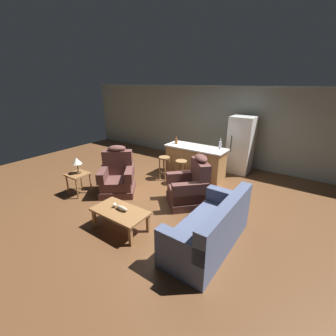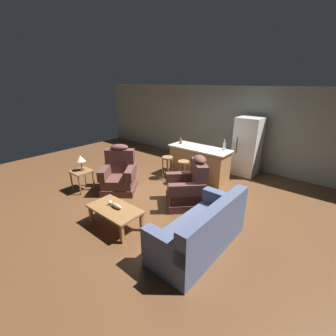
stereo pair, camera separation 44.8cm
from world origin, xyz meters
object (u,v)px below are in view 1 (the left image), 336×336
at_px(kitchen_island, 195,162).
at_px(recliner_near_island, 190,187).
at_px(end_table, 78,177).
at_px(table_lamp, 77,162).
at_px(recliner_near_lamp, 118,177).
at_px(refrigerator, 241,145).
at_px(couch, 211,229).
at_px(bottle_tall_green, 220,145).
at_px(coffee_table, 120,213).
at_px(bar_stool_left, 164,164).
at_px(bottle_short_amber, 176,141).
at_px(bar_stool_right, 200,172).
at_px(bar_stool_middle, 181,168).
at_px(fish_figurine, 120,208).

bearing_deg(kitchen_island, recliner_near_island, -65.55).
height_order(end_table, table_lamp, table_lamp).
distance_m(recliner_near_lamp, refrigerator, 3.87).
bearing_deg(couch, bottle_tall_green, -68.57).
bearing_deg(refrigerator, coffee_table, -101.39).
bearing_deg(kitchen_island, table_lamp, -125.96).
distance_m(end_table, refrigerator, 4.82).
height_order(couch, bar_stool_left, couch).
bearing_deg(recliner_near_lamp, refrigerator, 108.66).
bearing_deg(bar_stool_left, recliner_near_lamp, -110.08).
distance_m(couch, bottle_short_amber, 3.53).
distance_m(couch, table_lamp, 3.65).
distance_m(bar_stool_left, bar_stool_right, 1.16).
bearing_deg(couch, end_table, 2.32).
relative_size(coffee_table, table_lamp, 2.68).
height_order(bar_stool_right, refrigerator, refrigerator).
bearing_deg(bottle_tall_green, recliner_near_island, -89.80).
height_order(recliner_near_island, bottle_short_amber, recliner_near_island).
bearing_deg(bottle_short_amber, end_table, -115.53).
bearing_deg(bar_stool_middle, coffee_table, -86.24).
bearing_deg(bar_stool_middle, fish_figurine, -86.39).
relative_size(fish_figurine, bar_stool_left, 0.50).
relative_size(kitchen_island, bar_stool_middle, 2.65).
height_order(couch, bottle_short_amber, bottle_short_amber).
relative_size(recliner_near_island, bar_stool_right, 1.76).
xyz_separation_m(couch, bar_stool_middle, (-1.80, 1.94, 0.13)).
bearing_deg(fish_figurine, coffee_table, -72.29).
xyz_separation_m(fish_figurine, end_table, (-1.97, 0.44, -0.00)).
height_order(bar_stool_left, bottle_tall_green, bottle_tall_green).
relative_size(end_table, bottle_tall_green, 1.81).
xyz_separation_m(refrigerator, bottle_short_amber, (-1.59, -1.23, 0.16)).
bearing_deg(bar_stool_left, end_table, -121.18).
height_order(recliner_near_lamp, table_lamp, recliner_near_lamp).
bearing_deg(bar_stool_right, bottle_short_amber, 152.30).
xyz_separation_m(recliner_near_island, bar_stool_right, (-0.20, 0.85, 0.05)).
xyz_separation_m(fish_figurine, recliner_near_lamp, (-1.24, 1.09, -0.04)).
xyz_separation_m(recliner_near_lamp, bar_stool_left, (0.50, 1.38, 0.05)).
bearing_deg(bar_stool_left, bar_stool_right, 0.00).
xyz_separation_m(fish_figurine, couch, (1.65, 0.53, -0.12)).
bearing_deg(recliner_near_lamp, bar_stool_middle, 103.95).
bearing_deg(bottle_tall_green, bar_stool_left, -149.08).
relative_size(table_lamp, bottle_tall_green, 1.32).
xyz_separation_m(recliner_near_lamp, refrigerator, (2.12, 3.21, 0.46)).
distance_m(recliner_near_island, end_table, 2.85).
bearing_deg(bottle_tall_green, table_lamp, -132.50).
height_order(kitchen_island, bar_stool_middle, kitchen_island).
relative_size(coffee_table, bottle_short_amber, 4.78).
bearing_deg(fish_figurine, end_table, 167.50).
distance_m(refrigerator, bottle_short_amber, 2.02).
height_order(recliner_near_lamp, bar_stool_left, recliner_near_lamp).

